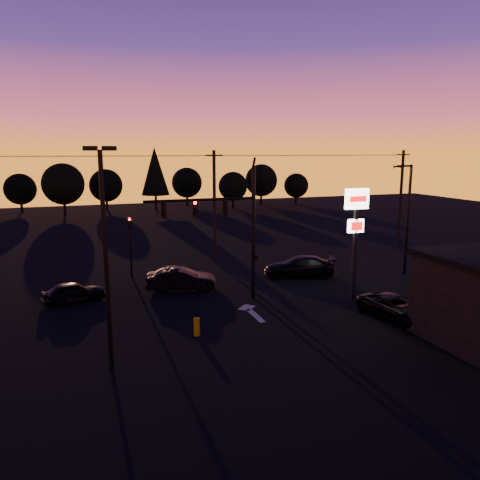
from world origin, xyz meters
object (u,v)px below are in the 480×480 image
object	(u,v)px
bollard	(197,327)
traffic_signal_mast	(228,220)
pylon_sign	(356,221)
car_mid	(181,279)
car_right	(299,266)
parking_lot_light	(105,245)
secondary_signal	(130,238)
car_left	(74,292)
suv_parked	(395,307)
streetlight	(407,215)

from	to	relation	value
bollard	traffic_signal_mast	bearing A→B (deg)	55.84
pylon_sign	car_mid	xyz separation A→B (m)	(-9.34, 5.59, -4.18)
car_mid	car_right	distance (m)	8.83
parking_lot_light	pylon_sign	bearing A→B (deg)	17.23
secondary_signal	parking_lot_light	xyz separation A→B (m)	(-2.50, -14.49, 2.41)
bollard	car_left	size ratio (longest dim) A/B	0.25
traffic_signal_mast	parking_lot_light	distance (m)	10.19
car_mid	suv_parked	world-z (taller)	car_mid
secondary_signal	car_right	distance (m)	12.30
streetlight	suv_parked	world-z (taller)	streetlight
bollard	car_right	bearing A→B (deg)	40.42
car_left	traffic_signal_mast	bearing A→B (deg)	-121.33
secondary_signal	suv_parked	xyz separation A→B (m)	(12.52, -13.35, -2.25)
traffic_signal_mast	suv_parked	distance (m)	10.54
bollard	car_right	world-z (taller)	car_right
pylon_sign	suv_parked	xyz separation A→B (m)	(0.52, -3.36, -4.31)
parking_lot_light	car_mid	size ratio (longest dim) A/B	2.05
secondary_signal	bollard	size ratio (longest dim) A/B	4.84
streetlight	suv_parked	bearing A→B (deg)	-130.93
car_right	car_left	bearing A→B (deg)	-68.88
streetlight	car_mid	bearing A→B (deg)	174.42
pylon_sign	car_right	xyz separation A→B (m)	(-0.52, 6.14, -4.18)
streetlight	bollard	world-z (taller)	streetlight
pylon_sign	streetlight	xyz separation A→B (m)	(6.91, 4.00, -0.49)
car_left	pylon_sign	bearing A→B (deg)	-122.00
streetlight	suv_parked	xyz separation A→B (m)	(-6.39, -7.36, -3.81)
bollard	car_mid	size ratio (longest dim) A/B	0.20
secondary_signal	car_right	xyz separation A→B (m)	(11.48, -3.85, -2.13)
parking_lot_light	car_left	bearing A→B (deg)	98.36
traffic_signal_mast	car_left	distance (m)	10.25
traffic_signal_mast	bollard	xyz separation A→B (m)	(-3.15, -4.65, -4.49)
bollard	streetlight	bearing A→B (deg)	19.73
parking_lot_light	car_mid	world-z (taller)	parking_lot_light
pylon_sign	streetlight	world-z (taller)	streetlight
suv_parked	car_mid	bearing A→B (deg)	128.04
streetlight	car_right	xyz separation A→B (m)	(-7.43, 2.13, -3.69)
car_right	pylon_sign	bearing A→B (deg)	23.02
parking_lot_light	bollard	xyz separation A→B (m)	(4.25, 2.34, -4.82)
secondary_signal	car_left	xyz separation A→B (m)	(-3.95, -4.64, -2.24)
streetlight	bollard	xyz separation A→B (m)	(-17.16, -6.16, -3.97)
car_left	car_mid	size ratio (longest dim) A/B	0.82
streetlight	bollard	size ratio (longest dim) A/B	8.90
pylon_sign	car_mid	distance (m)	11.66
car_right	secondary_signal	bearing A→B (deg)	-90.34
traffic_signal_mast	parking_lot_light	size ratio (longest dim) A/B	0.94
streetlight	car_mid	world-z (taller)	streetlight
traffic_signal_mast	bollard	distance (m)	7.19
traffic_signal_mast	pylon_sign	bearing A→B (deg)	-19.36
car_left	car_mid	distance (m)	6.62
bollard	car_mid	distance (m)	7.80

